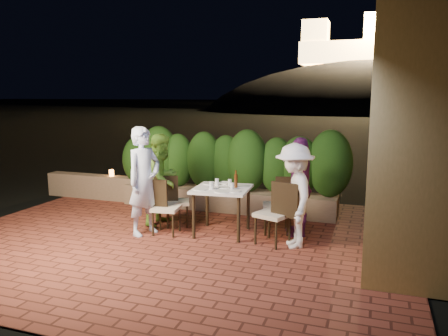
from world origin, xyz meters
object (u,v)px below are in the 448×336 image
at_px(diner_green, 163,179).
at_px(chair_left_back, 177,201).
at_px(chair_right_front, 273,213).
at_px(parapet_lamp, 111,173).
at_px(diner_blue, 144,181).
at_px(diner_white, 294,196).
at_px(bowl, 225,183).
at_px(beer_bottle, 236,179).
at_px(diner_purple, 299,186).
at_px(chair_left_front, 166,207).
at_px(dining_table, 222,211).
at_px(chair_right_back, 276,205).

bearing_deg(diner_green, chair_left_back, -88.60).
distance_m(chair_right_front, parapet_lamp, 4.19).
bearing_deg(diner_blue, diner_white, -65.63).
xyz_separation_m(bowl, diner_blue, (-1.11, -0.67, 0.09)).
relative_size(beer_bottle, diner_purple, 0.18).
relative_size(diner_blue, parapet_lamp, 12.27).
bearing_deg(bowl, chair_left_back, -173.94).
xyz_separation_m(chair_left_front, diner_purple, (2.00, 0.67, 0.34)).
bearing_deg(diner_white, diner_blue, -106.87).
xyz_separation_m(dining_table, diner_blue, (-1.15, -0.41, 0.48)).
bearing_deg(chair_left_back, dining_table, -35.71).
bearing_deg(diner_blue, chair_left_back, -6.65).
distance_m(chair_left_front, diner_purple, 2.13).
xyz_separation_m(dining_table, diner_green, (-1.15, 0.20, 0.40)).
xyz_separation_m(dining_table, chair_right_front, (0.88, -0.22, 0.10)).
bearing_deg(chair_left_front, diner_green, 114.82).
bearing_deg(diner_white, diner_purple, 160.89).
distance_m(diner_green, diner_purple, 2.31).
distance_m(diner_green, diner_white, 2.37).
xyz_separation_m(chair_left_front, chair_left_back, (-0.03, 0.47, -0.01)).
height_order(chair_right_front, chair_right_back, chair_right_front).
distance_m(chair_right_front, diner_green, 2.08).
relative_size(chair_right_front, parapet_lamp, 6.83).
relative_size(chair_right_back, parapet_lamp, 6.53).
height_order(bowl, diner_green, diner_green).
bearing_deg(chair_right_front, chair_left_back, 7.76).
distance_m(chair_right_back, parapet_lamp, 3.93).
xyz_separation_m(diner_blue, parapet_lamp, (-1.83, 1.83, -0.29)).
distance_m(chair_left_front, chair_right_back, 1.76).
height_order(chair_right_front, parapet_lamp, chair_right_front).
height_order(diner_blue, diner_purple, diner_blue).
xyz_separation_m(diner_white, diner_purple, (-0.03, 0.59, 0.02)).
bearing_deg(bowl, dining_table, -80.75).
bearing_deg(chair_left_back, diner_purple, -18.64).
distance_m(chair_right_back, diner_white, 0.75).
xyz_separation_m(beer_bottle, parapet_lamp, (-3.18, 1.34, -0.32)).
bearing_deg(parapet_lamp, chair_right_back, -15.78).
bearing_deg(bowl, diner_green, -176.72).
xyz_separation_m(dining_table, parapet_lamp, (-2.98, 1.42, 0.20)).
distance_m(chair_right_back, diner_blue, 2.13).
distance_m(beer_bottle, chair_left_back, 1.17).
height_order(beer_bottle, chair_right_back, beer_bottle).
height_order(chair_left_back, chair_right_back, chair_right_back).
bearing_deg(chair_right_back, parapet_lamp, -30.96).
height_order(dining_table, diner_blue, diner_blue).
xyz_separation_m(dining_table, diner_purple, (1.16, 0.38, 0.40)).
distance_m(diner_purple, parapet_lamp, 4.27).
relative_size(dining_table, diner_purple, 0.55).
xyz_separation_m(diner_blue, diner_purple, (2.31, 0.78, -0.08)).
relative_size(bowl, diner_purple, 0.11).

